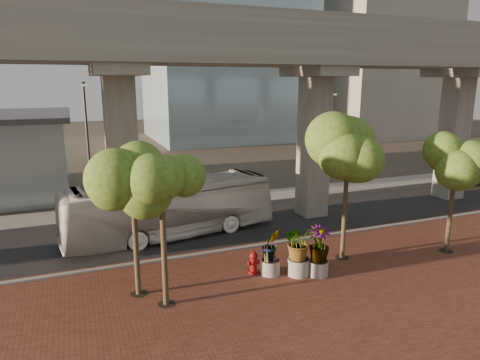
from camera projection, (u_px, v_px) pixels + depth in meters
name	position (u px, v px, depth m)	size (l,w,h in m)	color
ground	(238.00, 236.00, 24.66)	(160.00, 160.00, 0.00)	#363327
brick_plaza	(309.00, 300.00, 17.40)	(70.00, 13.00, 0.06)	brown
asphalt_road	(227.00, 225.00, 26.47)	(90.00, 8.00, 0.04)	black
curb_strip	(252.00, 247.00, 22.83)	(70.00, 0.25, 0.16)	gray
far_sidewalk	(201.00, 202.00, 31.45)	(90.00, 3.00, 0.06)	gray
transit_viaduct	(226.00, 106.00, 24.83)	(72.00, 5.60, 12.40)	gray
midrise_block	(379.00, 60.00, 68.12)	(18.00, 16.00, 24.00)	#A19B91
transit_bus	(171.00, 208.00, 24.26)	(2.83, 12.05, 3.36)	silver
parked_car	(467.00, 177.00, 36.46)	(1.48, 4.27, 1.40)	black
fire_hydrant	(254.00, 262.00, 19.66)	(0.55, 0.49, 1.09)	maroon
planter_front	(299.00, 244.00, 19.28)	(2.21, 2.21, 2.43)	gray
planter_right	(319.00, 246.00, 19.21)	(2.22, 2.22, 2.37)	gray
planter_left	(271.00, 247.00, 19.37)	(1.96, 1.96, 2.16)	#9F9890
street_tree_far_west	(132.00, 182.00, 16.75)	(3.59, 3.59, 6.47)	#4E412C
street_tree_near_west	(161.00, 188.00, 15.93)	(3.31, 3.31, 6.31)	#4E412C
street_tree_near_east	(348.00, 149.00, 20.26)	(4.29, 4.29, 7.48)	#4E412C
street_tree_far_east	(456.00, 164.00, 21.26)	(3.49, 3.49, 6.27)	#4E412C
streetlamp_west	(88.00, 143.00, 26.08)	(0.43, 1.25, 8.65)	#333238
streetlamp_east	(326.00, 136.00, 32.83)	(0.39, 1.14, 7.90)	#2C2B30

